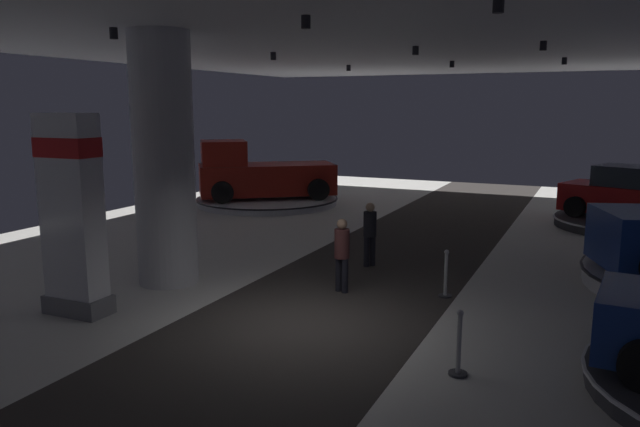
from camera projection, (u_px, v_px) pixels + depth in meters
name	position (u px, v px, depth m)	size (l,w,h in m)	color
ground	(302.00, 326.00, 11.05)	(24.00, 44.00, 0.06)	silver
ceiling_with_spotlights	(300.00, 6.00, 10.07)	(24.00, 44.00, 0.39)	silver
column_left	(164.00, 160.00, 13.24)	(1.32, 1.32, 5.50)	silver
brand_sign_pylon	(72.00, 212.00, 11.32)	(1.27, 0.66, 3.80)	slate
display_platform_far_right	(631.00, 223.00, 19.69)	(4.74, 4.74, 0.30)	#333338
display_car_far_right	(632.00, 195.00, 19.56)	(4.57, 3.33, 1.71)	red
display_platform_far_left	(267.00, 200.00, 24.46)	(5.68, 5.68, 0.27)	silver
pickup_truck_far_left	(259.00, 175.00, 24.21)	(5.49, 4.89, 2.30)	maroon
visitor_walking_near	(370.00, 230.00, 14.91)	(0.32, 0.32, 1.59)	black
visitor_walking_far	(342.00, 251.00, 12.82)	(0.32, 0.32, 1.59)	black
stanchion_a	(459.00, 351.00, 8.92)	(0.28, 0.28, 1.01)	#333338
stanchion_b	(446.00, 280.00, 12.58)	(0.28, 0.28, 1.01)	#333338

